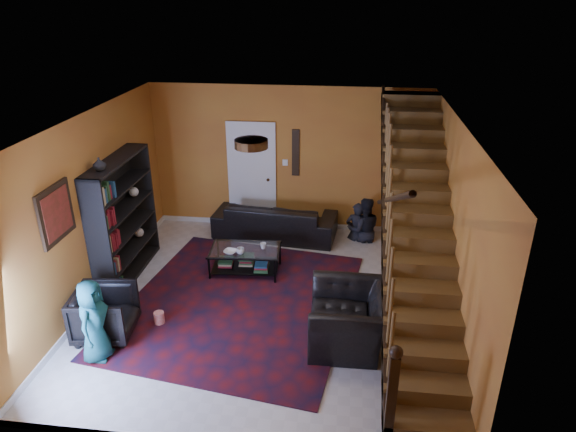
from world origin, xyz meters
name	(u,v)px	position (x,y,z in m)	size (l,w,h in m)	color
floor	(266,302)	(0.00, 0.00, 0.00)	(5.50, 5.50, 0.00)	beige
room	(205,253)	(-1.33, 1.33, 0.05)	(5.50, 5.50, 5.50)	#C4842B
staircase	(417,227)	(2.12, 0.00, 1.40)	(0.95, 5.02, 3.18)	brown
bookshelf	(124,221)	(-2.40, 0.60, 0.96)	(0.35, 1.80, 2.00)	black
door	(252,177)	(-0.70, 2.73, 1.02)	(0.82, 0.05, 2.05)	silver
framed_picture	(56,213)	(-2.57, -0.90, 1.75)	(0.04, 0.74, 0.74)	maroon
wall_hanging	(296,153)	(0.15, 2.73, 1.55)	(0.14, 0.03, 0.90)	black
ceiling_fixture	(251,144)	(0.00, -0.80, 2.74)	(0.40, 0.40, 0.10)	#3F2814
rug	(239,302)	(-0.40, -0.06, 0.01)	(3.25, 3.72, 0.02)	#4D0D10
sofa	(275,220)	(-0.19, 2.30, 0.34)	(2.30, 0.90, 0.67)	black
armchair_left	(105,313)	(-2.05, -1.05, 0.35)	(0.76, 0.78, 0.71)	black
armchair_right	(348,318)	(1.25, -0.80, 0.38)	(1.17, 1.02, 0.76)	black
person_adult_a	(357,232)	(1.37, 2.35, 0.14)	(0.43, 0.28, 1.19)	black
person_adult_b	(364,230)	(1.50, 2.35, 0.20)	(0.63, 0.49, 1.29)	black
person_child	(94,321)	(-1.95, -1.52, 0.57)	(0.56, 0.36, 1.14)	#17535A
coffee_table	(245,259)	(-0.49, 0.86, 0.25)	(1.19, 0.75, 0.44)	black
cup_a	(240,251)	(-0.53, 0.69, 0.49)	(0.13, 0.13, 0.10)	#999999
cup_b	(263,246)	(-0.19, 0.92, 0.49)	(0.10, 0.10, 0.10)	#999999
bowl	(230,252)	(-0.70, 0.69, 0.46)	(0.21, 0.21, 0.05)	#999999
vase	(99,164)	(-2.41, 0.10, 2.10)	(0.18, 0.18, 0.19)	#999999
popcorn_bucket	(159,318)	(-1.43, -0.72, 0.11)	(0.15, 0.15, 0.17)	red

